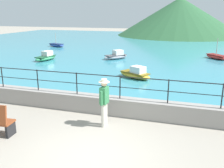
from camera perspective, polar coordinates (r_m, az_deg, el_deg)
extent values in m
plane|color=gray|center=(7.51, -5.11, -15.88)|extent=(120.00, 120.00, 0.00)
cube|color=gray|center=(10.08, 1.78, -5.07)|extent=(20.00, 0.56, 0.70)
cylinder|color=black|center=(12.44, -23.49, 1.50)|extent=(0.04, 0.04, 0.90)
cylinder|color=black|center=(11.34, -16.40, 0.90)|extent=(0.04, 0.04, 0.90)
cylinder|color=black|center=(10.45, -7.95, 0.16)|extent=(0.04, 0.04, 0.90)
cylinder|color=black|center=(9.83, 1.81, -0.70)|extent=(0.04, 0.04, 0.90)
cylinder|color=black|center=(9.52, 12.54, -1.62)|extent=(0.04, 0.04, 0.90)
cylinder|color=black|center=(9.57, 23.57, -2.50)|extent=(0.04, 0.04, 0.90)
cylinder|color=black|center=(9.72, 1.84, 1.68)|extent=(18.40, 0.04, 0.04)
cylinder|color=black|center=(9.83, 1.81, -0.70)|extent=(18.40, 0.03, 0.03)
cube|color=teal|center=(32.06, 12.87, 8.35)|extent=(64.00, 44.32, 0.06)
cone|color=#285633|center=(47.76, 14.97, 14.44)|extent=(21.99, 21.99, 6.58)
cube|color=black|center=(9.11, -21.84, -9.53)|extent=(0.12, 0.47, 0.43)
cylinder|color=beige|center=(9.01, -1.96, -7.12)|extent=(0.15, 0.15, 0.86)
cylinder|color=beige|center=(9.17, -1.51, -6.71)|extent=(0.15, 0.15, 0.86)
cube|color=#337F4C|center=(8.83, -1.77, -2.54)|extent=(0.25, 0.38, 0.60)
cylinder|color=#337F4C|center=(8.64, -2.41, -3.25)|extent=(0.09, 0.09, 0.52)
cylinder|color=#337F4C|center=(9.06, -1.16, -2.34)|extent=(0.09, 0.09, 0.52)
sphere|color=beige|center=(8.71, -1.79, 0.15)|extent=(0.22, 0.22, 0.22)
cylinder|color=beige|center=(8.70, -1.80, 0.46)|extent=(0.38, 0.38, 0.02)
cylinder|color=beige|center=(8.68, -1.80, 0.85)|extent=(0.20, 0.20, 0.10)
ellipsoid|color=gold|center=(15.66, 5.17, 2.04)|extent=(2.44, 1.94, 0.36)
cube|color=brown|center=(15.63, 5.18, 2.58)|extent=(1.97, 1.59, 0.06)
cube|color=silver|center=(15.42, 5.88, 3.25)|extent=(1.01, 0.95, 0.40)
ellipsoid|color=red|center=(23.98, 22.52, 5.68)|extent=(2.17, 2.34, 0.36)
cube|color=maroon|center=(23.95, 22.56, 6.03)|extent=(1.77, 1.90, 0.06)
cylinder|color=#B2A899|center=(23.93, 22.58, 7.83)|extent=(0.06, 0.06, 1.43)
ellipsoid|color=#338C59|center=(22.23, -14.73, 5.66)|extent=(1.27, 2.42, 0.36)
cube|color=#1C4D31|center=(22.21, -14.76, 6.04)|extent=(1.06, 1.94, 0.06)
cube|color=silver|center=(22.36, -14.37, 6.72)|extent=(0.75, 0.89, 0.40)
ellipsoid|color=gray|center=(22.12, 0.82, 6.12)|extent=(2.14, 2.36, 0.36)
cube|color=#4D4D51|center=(22.10, 0.83, 6.51)|extent=(1.75, 1.91, 0.06)
cube|color=silver|center=(22.20, 1.36, 7.15)|extent=(0.99, 1.02, 0.40)
ellipsoid|color=#2D4C9E|center=(31.07, -12.38, 8.54)|extent=(2.47, 1.63, 0.36)
cube|color=navy|center=(31.05, -12.39, 8.82)|extent=(1.99, 1.35, 0.06)
cylinder|color=#B2A899|center=(31.06, -12.59, 10.03)|extent=(0.06, 0.06, 1.26)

